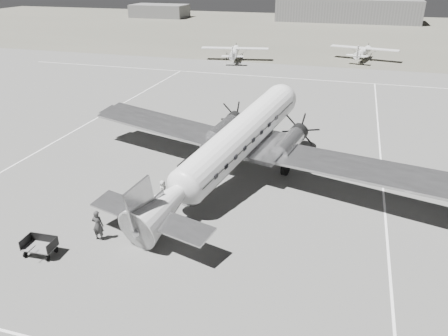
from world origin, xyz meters
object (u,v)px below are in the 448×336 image
light_plane_right (363,53)px  passenger (163,190)px  shed_secondary (160,11)px  ground_crew (98,225)px  light_plane_left (235,53)px  ramp_agent (138,203)px  baggage_cart_far (40,247)px  hangar_main (347,10)px  baggage_cart_near (129,214)px  dc3_airliner (232,148)px

light_plane_right → passenger: light_plane_right is taller
shed_secondary → ground_crew: shed_secondary is taller
passenger → light_plane_left: bearing=13.9°
ramp_agent → baggage_cart_far: bearing=169.2°
shed_secondary → hangar_main: bearing=4.8°
baggage_cart_near → baggage_cart_far: size_ratio=0.87×
hangar_main → baggage_cart_near: 123.96m
baggage_cart_near → baggage_cart_far: (-3.18, -4.90, 0.07)m
light_plane_left → dc3_airliner: bearing=-85.6°
ramp_agent → light_plane_right: bearing=6.7°
dc3_airliner → ground_crew: dc3_airliner is taller
hangar_main → baggage_cart_near: (-9.35, -123.58, -2.83)m
hangar_main → shed_secondary: 60.22m
ground_crew → light_plane_left: bearing=-87.6°
light_plane_left → ground_crew: (6.79, -56.93, -0.24)m
hangar_main → baggage_cart_near: size_ratio=25.22×
ground_crew → ramp_agent: ground_crew is taller
dc3_airliner → ground_crew: bearing=-104.6°
baggage_cart_near → shed_secondary: bearing=79.4°
shed_secondary → ramp_agent: size_ratio=10.01×
baggage_cart_far → passenger: passenger is taller
light_plane_right → baggage_cart_near: light_plane_right is taller
light_plane_right → ramp_agent: size_ratio=6.71×
passenger → shed_secondary: bearing=28.6°
ground_crew → light_plane_right: bearing=-107.8°
hangar_main → light_plane_left: hangar_main is taller
light_plane_right → ground_crew: (-15.22, -63.63, -0.24)m
dc3_airliner → baggage_cart_far: dc3_airliner is taller
baggage_cart_far → ground_crew: bearing=41.0°
baggage_cart_near → baggage_cart_far: bearing=-156.8°
shed_secondary → dc3_airliner: size_ratio=0.57×
baggage_cart_far → light_plane_right: bearing=72.1°
hangar_main → ground_crew: hangar_main is taller
light_plane_left → baggage_cart_near: bearing=-92.6°
dc3_airliner → ramp_agent: bearing=-110.9°
hangar_main → dc3_airliner: size_ratio=1.34×
light_plane_left → shed_secondary: bearing=113.4°
hangar_main → baggage_cart_near: bearing=-94.3°
baggage_cart_far → light_plane_left: bearing=91.2°
baggage_cart_far → passenger: size_ratio=1.30×
dc3_airliner → passenger: dc3_airliner is taller
light_plane_left → ground_crew: 57.34m
baggage_cart_far → ramp_agent: 6.68m
dc3_airliner → baggage_cart_near: bearing=-108.9°
ramp_agent → light_plane_left: bearing=28.3°
shed_secondary → light_plane_right: 86.87m
hangar_main → dc3_airliner: 116.50m
shed_secondary → light_plane_left: size_ratio=1.49×
hangar_main → light_plane_right: (5.14, -62.48, -2.05)m
light_plane_right → baggage_cart_far: size_ratio=6.28×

